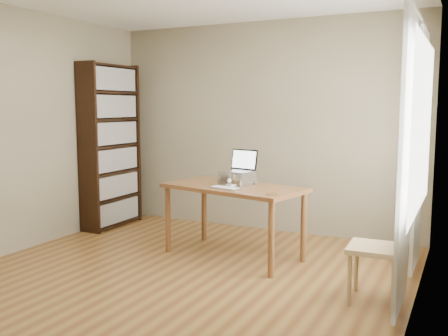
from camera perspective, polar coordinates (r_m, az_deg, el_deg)
room at (r=4.27m, az=-6.38°, el=3.51°), size 4.04×4.54×2.64m
bookshelf at (r=6.62m, az=-12.82°, el=2.47°), size 0.30×0.90×2.10m
curtains at (r=4.41m, az=20.84°, el=1.50°), size 0.03×1.90×2.25m
desk at (r=5.15m, az=1.10°, el=-3.08°), size 1.55×1.00×0.75m
laptop_stand at (r=5.19m, az=1.48°, el=-1.01°), size 0.32×0.25×0.13m
laptop at (r=5.23m, az=1.75°, el=0.23°), size 0.36×0.33×0.23m
keyboard at (r=4.93m, az=0.15°, el=-2.31°), size 0.33×0.19×0.02m
coaster at (r=4.65m, az=5.52°, el=-2.98°), size 0.11×0.11×0.01m
cat at (r=5.20m, az=2.03°, el=-1.22°), size 0.24×0.48×0.15m
chair at (r=4.18m, az=17.87°, el=-8.07°), size 0.42×0.42×0.92m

